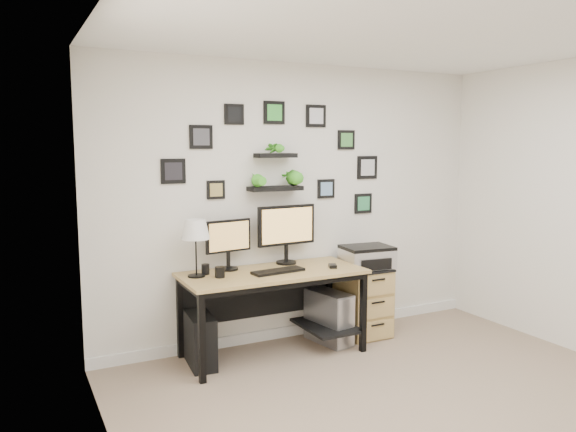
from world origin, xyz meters
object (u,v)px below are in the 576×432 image
mug (220,272)px  pc_tower_black (200,340)px  table_lamp (196,231)px  pc_tower_grey (329,317)px  printer (367,257)px  file_cabinet (362,301)px  desk (275,284)px  monitor_left (228,241)px  monitor_right (287,229)px

mug → pc_tower_black: (-0.16, 0.05, -0.58)m
mug → pc_tower_black: 0.60m
table_lamp → pc_tower_grey: bearing=-3.1°
pc_tower_grey → printer: bearing=2.5°
file_cabinet → desk: bearing=-176.6°
desk → file_cabinet: (0.97, 0.06, -0.29)m
desk → monitor_left: bearing=152.3°
mug → printer: size_ratio=0.19×
monitor_left → monitor_right: bearing=0.5°
desk → mug: size_ratio=17.34×
pc_tower_black → table_lamp: bearing=95.4°
monitor_right → printer: (0.78, -0.17, -0.30)m
printer → mug: bearing=-177.5°
monitor_right → mug: monitor_right is taller
mug → pc_tower_black: mug is taller
printer → monitor_left: bearing=173.0°
desk → printer: (1.00, 0.02, 0.15)m
mug → file_cabinet: 1.57m
desk → printer: 1.01m
desk → pc_tower_grey: size_ratio=3.08×
desk → file_cabinet: size_ratio=2.39×
printer → monitor_right: bearing=167.7°
monitor_left → desk: bearing=-27.7°
mug → pc_tower_grey: size_ratio=0.18×
monitor_right → mug: size_ratio=6.37×
printer → desk: bearing=-178.7°
mug → desk: bearing=5.0°
pc_tower_grey → file_cabinet: file_cabinet is taller
mug → pc_tower_grey: 1.22m
desk → pc_tower_grey: bearing=0.3°
file_cabinet → monitor_left: bearing=174.4°
monitor_left → mug: size_ratio=4.83×
file_cabinet → printer: (0.02, -0.04, 0.44)m
file_cabinet → printer: bearing=-55.5°
monitor_right → table_lamp: 0.91m
table_lamp → desk: bearing=-5.9°
pc_tower_black → file_cabinet: size_ratio=0.65×
monitor_left → pc_tower_black: monitor_left is taller
monitor_left → printer: monitor_left is taller
desk → pc_tower_grey: (0.56, 0.00, -0.38)m
monitor_right → pc_tower_grey: bearing=-28.5°
desk → mug: mug is taller
pc_tower_black → printer: printer is taller
table_lamp → printer: table_lamp is taller
pc_tower_grey → monitor_left: bearing=168.6°
table_lamp → pc_tower_black: bearing=-89.8°
monitor_left → printer: bearing=-7.0°
table_lamp → mug: size_ratio=5.24×
table_lamp → pc_tower_grey: table_lamp is taller
pc_tower_black → desk: bearing=4.6°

